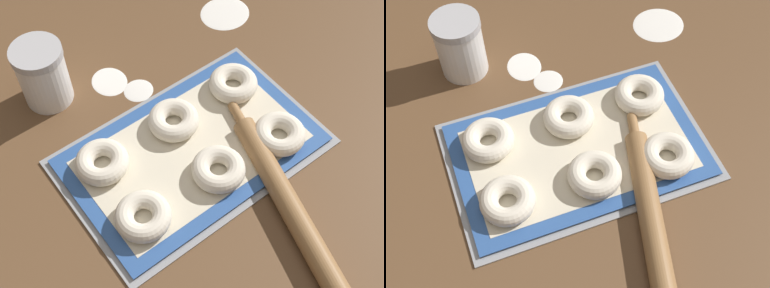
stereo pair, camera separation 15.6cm
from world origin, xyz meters
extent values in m
plane|color=brown|center=(0.00, 0.00, 0.00)|extent=(2.80, 2.80, 0.00)
cube|color=#93969B|center=(0.02, -0.01, 0.00)|extent=(0.47, 0.30, 0.01)
cube|color=#2D569E|center=(0.02, -0.01, 0.01)|extent=(0.44, 0.28, 0.00)
cube|color=beige|center=(0.02, -0.01, 0.01)|extent=(0.39, 0.23, 0.00)
torus|color=silver|center=(-0.13, -0.07, 0.03)|extent=(0.10, 0.10, 0.03)
torus|color=silver|center=(0.02, -0.08, 0.03)|extent=(0.10, 0.10, 0.03)
torus|color=silver|center=(0.16, -0.08, 0.03)|extent=(0.10, 0.10, 0.03)
torus|color=silver|center=(-0.13, 0.06, 0.03)|extent=(0.10, 0.10, 0.03)
torus|color=silver|center=(0.02, 0.06, 0.03)|extent=(0.10, 0.10, 0.03)
torus|color=silver|center=(0.17, 0.06, 0.03)|extent=(0.10, 0.10, 0.03)
cylinder|color=white|center=(-0.13, 0.27, 0.06)|extent=(0.09, 0.09, 0.11)
cylinder|color=#B2B2B7|center=(-0.13, 0.27, 0.12)|extent=(0.10, 0.10, 0.02)
cylinder|color=olive|center=(0.07, -0.21, 0.02)|extent=(0.14, 0.39, 0.04)
cylinder|color=olive|center=(0.13, 0.00, 0.02)|extent=(0.03, 0.05, 0.02)
ellipsoid|color=white|center=(0.30, 0.24, 0.00)|extent=(0.11, 0.10, 0.00)
ellipsoid|color=white|center=(0.02, 0.18, 0.00)|extent=(0.06, 0.06, 0.00)
ellipsoid|color=white|center=(-0.01, 0.23, 0.00)|extent=(0.07, 0.08, 0.00)
camera|label=1|loc=(-0.31, -0.43, 0.82)|focal=50.00mm
camera|label=2|loc=(-0.17, -0.51, 0.82)|focal=50.00mm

